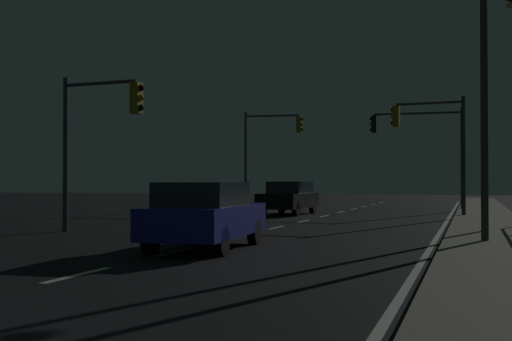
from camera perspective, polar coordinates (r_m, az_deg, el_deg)
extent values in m
plane|color=black|center=(23.38, 1.96, -4.81)|extent=(112.00, 112.00, 0.00)
cube|color=gray|center=(22.50, 19.21, -4.74)|extent=(2.48, 77.00, 0.14)
cube|color=silver|center=(11.91, -14.87, -8.55)|extent=(0.14, 2.00, 0.01)
cube|color=silver|center=(15.41, -6.76, -6.82)|extent=(0.14, 2.00, 0.01)
cube|color=silver|center=(19.10, -1.75, -5.67)|extent=(0.14, 2.00, 0.01)
cube|color=silver|center=(22.90, 1.61, -4.88)|extent=(0.14, 2.00, 0.01)
cube|color=silver|center=(26.76, 4.01, -4.30)|extent=(0.14, 2.00, 0.01)
cube|color=silver|center=(30.65, 5.79, -3.86)|extent=(0.14, 2.00, 0.01)
cube|color=silver|center=(34.57, 7.17, -3.52)|extent=(0.14, 2.00, 0.01)
cube|color=silver|center=(38.50, 8.27, -3.25)|extent=(0.14, 2.00, 0.01)
cube|color=silver|center=(42.45, 9.16, -3.03)|extent=(0.14, 2.00, 0.01)
cube|color=silver|center=(46.41, 9.91, -2.84)|extent=(0.14, 2.00, 0.01)
cube|color=silver|center=(50.37, 10.53, -2.69)|extent=(0.14, 2.00, 0.01)
cube|color=silver|center=(27.50, 15.84, -4.18)|extent=(0.14, 53.00, 0.01)
cube|color=navy|center=(15.90, -4.24, -4.24)|extent=(2.08, 4.50, 0.70)
cube|color=#1E2328|center=(15.64, -4.53, -2.00)|extent=(1.74, 2.55, 0.55)
cylinder|color=black|center=(17.51, -5.26, -5.08)|extent=(0.26, 0.65, 0.64)
cylinder|color=black|center=(17.04, -0.16, -5.20)|extent=(0.26, 0.65, 0.64)
cylinder|color=black|center=(14.90, -8.92, -5.81)|extent=(0.26, 0.65, 0.64)
cylinder|color=black|center=(14.34, -3.01, -6.01)|extent=(0.26, 0.65, 0.64)
cube|color=black|center=(32.04, 2.76, -2.55)|extent=(2.01, 4.48, 0.70)
cube|color=#1E2328|center=(32.26, 2.90, -1.43)|extent=(1.71, 2.53, 0.55)
cylinder|color=black|center=(30.47, 3.40, -3.29)|extent=(0.25, 0.65, 0.64)
cylinder|color=black|center=(30.97, 0.56, -3.26)|extent=(0.25, 0.65, 0.64)
cylinder|color=black|center=(33.17, 4.82, -3.10)|extent=(0.25, 0.65, 0.64)
cylinder|color=black|center=(33.63, 2.19, -3.07)|extent=(0.25, 0.65, 0.64)
cylinder|color=#2D3033|center=(30.35, 17.17, 1.24)|extent=(0.16, 0.16, 5.14)
cylinder|color=#38383D|center=(30.71, 14.45, 5.55)|extent=(2.89, 0.39, 0.11)
cube|color=olive|center=(30.91, 11.79, 4.52)|extent=(0.31, 0.37, 0.95)
sphere|color=black|center=(30.97, 11.51, 5.06)|extent=(0.20, 0.20, 0.20)
sphere|color=orange|center=(30.94, 11.51, 4.51)|extent=(0.20, 0.20, 0.20)
sphere|color=black|center=(30.91, 11.51, 3.96)|extent=(0.20, 0.20, 0.20)
cylinder|color=#38383D|center=(22.21, -15.84, 1.33)|extent=(0.16, 0.16, 4.89)
cylinder|color=#38383D|center=(21.62, -13.05, 7.22)|extent=(2.63, 0.31, 0.11)
cube|color=olive|center=(20.83, -10.09, 6.06)|extent=(0.31, 0.36, 0.95)
sphere|color=black|center=(20.79, -9.72, 6.91)|extent=(0.20, 0.20, 0.20)
sphere|color=orange|center=(20.75, -9.72, 6.09)|extent=(0.20, 0.20, 0.20)
sphere|color=black|center=(20.71, -9.73, 5.27)|extent=(0.20, 0.20, 0.20)
cylinder|color=#38383D|center=(37.10, 17.06, 1.02)|extent=(0.16, 0.16, 5.35)
cylinder|color=#2D3033|center=(37.29, 13.50, 4.73)|extent=(4.59, 0.24, 0.11)
cube|color=black|center=(37.42, 9.98, 3.89)|extent=(0.29, 0.35, 0.95)
sphere|color=black|center=(37.47, 9.74, 4.35)|extent=(0.20, 0.20, 0.20)
sphere|color=orange|center=(37.44, 9.74, 3.89)|extent=(0.20, 0.20, 0.20)
sphere|color=black|center=(37.42, 9.74, 3.43)|extent=(0.20, 0.20, 0.20)
cylinder|color=#4C4C51|center=(39.42, -0.88, 0.89)|extent=(0.16, 0.16, 5.64)
cylinder|color=#38383D|center=(39.25, 1.37, 4.66)|extent=(3.15, 0.39, 0.11)
cube|color=olive|center=(38.93, 3.66, 3.93)|extent=(0.31, 0.36, 0.95)
sphere|color=black|center=(38.93, 3.88, 4.37)|extent=(0.20, 0.20, 0.20)
sphere|color=orange|center=(38.90, 3.88, 3.93)|extent=(0.20, 0.20, 0.20)
sphere|color=black|center=(38.88, 3.89, 3.49)|extent=(0.20, 0.20, 0.20)
cylinder|color=#2D3033|center=(17.59, 18.76, 7.00)|extent=(0.18, 0.18, 7.72)
cylinder|color=#38383D|center=(20.88, 18.78, 4.99)|extent=(0.18, 0.18, 7.16)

